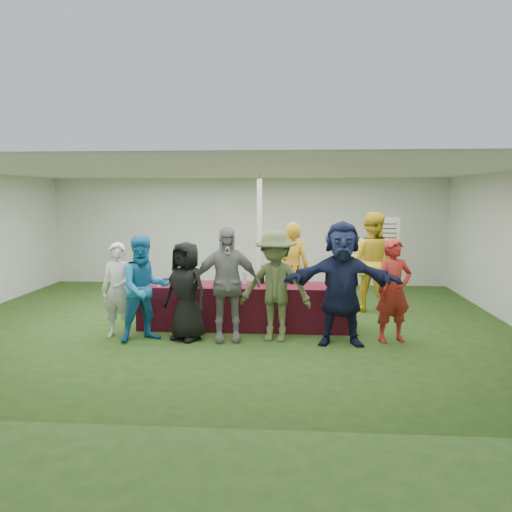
# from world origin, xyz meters

# --- Properties ---
(ground) EXTENTS (60.00, 60.00, 0.00)m
(ground) POSITION_xyz_m (0.00, 0.00, 0.00)
(ground) COLOR #284719
(ground) RESTS_ON ground
(tent) EXTENTS (10.00, 10.00, 10.00)m
(tent) POSITION_xyz_m (0.50, 1.20, 1.35)
(tent) COLOR white
(tent) RESTS_ON ground
(serving_table) EXTENTS (3.60, 0.80, 0.75)m
(serving_table) POSITION_xyz_m (0.33, -0.23, 0.38)
(serving_table) COLOR maroon
(serving_table) RESTS_ON ground
(wine_bottles) EXTENTS (0.69, 0.12, 0.32)m
(wine_bottles) POSITION_xyz_m (0.95, -0.08, 0.87)
(wine_bottles) COLOR black
(wine_bottles) RESTS_ON serving_table
(wine_glasses) EXTENTS (1.22, 0.12, 0.16)m
(wine_glasses) POSITION_xyz_m (-0.60, -0.49, 0.86)
(wine_glasses) COLOR silver
(wine_glasses) RESTS_ON serving_table
(water_bottle) EXTENTS (0.07, 0.07, 0.23)m
(water_bottle) POSITION_xyz_m (0.33, -0.15, 0.85)
(water_bottle) COLOR silver
(water_bottle) RESTS_ON serving_table
(bar_towel) EXTENTS (0.25, 0.18, 0.03)m
(bar_towel) POSITION_xyz_m (1.89, -0.18, 0.77)
(bar_towel) COLOR white
(bar_towel) RESTS_ON serving_table
(dump_bucket) EXTENTS (0.23, 0.23, 0.18)m
(dump_bucket) POSITION_xyz_m (1.86, -0.45, 0.84)
(dump_bucket) COLOR slate
(dump_bucket) RESTS_ON serving_table
(wine_list_sign) EXTENTS (0.50, 0.03, 1.80)m
(wine_list_sign) POSITION_xyz_m (3.25, 2.48, 1.32)
(wine_list_sign) COLOR slate
(wine_list_sign) RESTS_ON ground
(staff_pourer) EXTENTS (0.70, 0.51, 1.78)m
(staff_pourer) POSITION_xyz_m (1.16, 0.77, 0.89)
(staff_pourer) COLOR gold
(staff_pourer) RESTS_ON ground
(staff_back) EXTENTS (1.17, 1.06, 1.95)m
(staff_back) POSITION_xyz_m (2.70, 1.19, 0.98)
(staff_back) COLOR yellow
(staff_back) RESTS_ON ground
(customer_0) EXTENTS (0.57, 0.39, 1.54)m
(customer_0) POSITION_xyz_m (-1.63, -0.94, 0.77)
(customer_0) COLOR silver
(customer_0) RESTS_ON ground
(customer_1) EXTENTS (1.02, 0.96, 1.67)m
(customer_1) POSITION_xyz_m (-1.15, -1.11, 0.83)
(customer_1) COLOR #1D74B6
(customer_1) RESTS_ON ground
(customer_2) EXTENTS (0.91, 0.79, 1.56)m
(customer_2) POSITION_xyz_m (-0.52, -1.01, 0.78)
(customer_2) COLOR black
(customer_2) RESTS_ON ground
(customer_3) EXTENTS (1.12, 0.61, 1.81)m
(customer_3) POSITION_xyz_m (0.12, -1.02, 0.91)
(customer_3) COLOR gray
(customer_3) RESTS_ON ground
(customer_4) EXTENTS (1.24, 0.86, 1.75)m
(customer_4) POSITION_xyz_m (0.89, -0.97, 0.88)
(customer_4) COLOR #4D5831
(customer_4) RESTS_ON ground
(customer_5) EXTENTS (1.77, 0.61, 1.90)m
(customer_5) POSITION_xyz_m (1.90, -1.09, 0.95)
(customer_5) COLOR #151B3B
(customer_5) RESTS_ON ground
(customer_6) EXTENTS (0.68, 0.55, 1.62)m
(customer_6) POSITION_xyz_m (2.73, -0.89, 0.81)
(customer_6) COLOR #A6231E
(customer_6) RESTS_ON ground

